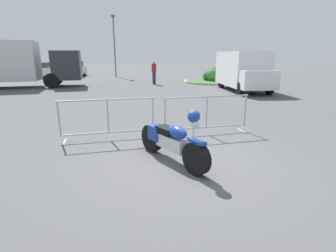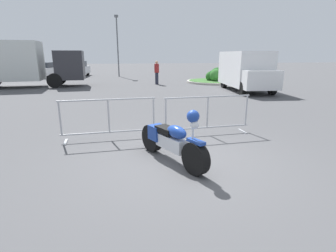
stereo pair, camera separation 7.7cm
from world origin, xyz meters
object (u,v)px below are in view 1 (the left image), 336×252
at_px(parked_car_white, 40,70).
at_px(parked_car_green, 7,70).
at_px(crowd_barrier_near, 108,119).
at_px(crowd_barrier_far, 207,115).
at_px(box_truck, 11,62).
at_px(pedestrian, 154,72).
at_px(motorcycle, 172,140).
at_px(street_lamp, 114,37).
at_px(delivery_van, 243,70).
at_px(parked_car_silver, 73,69).

bearing_deg(parked_car_white, parked_car_green, 89.78).
xyz_separation_m(crowd_barrier_near, crowd_barrier_far, (2.62, 0.00, 0.00)).
bearing_deg(parked_car_white, crowd_barrier_near, -156.86).
bearing_deg(box_truck, crowd_barrier_far, -57.57).
xyz_separation_m(parked_car_white, pedestrian, (9.93, -8.19, 0.22)).
bearing_deg(motorcycle, street_lamp, 157.59).
relative_size(box_truck, parked_car_green, 1.76).
bearing_deg(box_truck, parked_car_white, 89.75).
distance_m(crowd_barrier_near, delivery_van, 11.39).
relative_size(box_truck, parked_car_white, 1.86).
relative_size(box_truck, street_lamp, 1.38).
bearing_deg(parked_car_white, crowd_barrier_far, -150.65).
bearing_deg(pedestrian, box_truck, 16.41).
height_order(parked_car_silver, street_lamp, street_lamp).
distance_m(motorcycle, crowd_barrier_far, 2.14).
distance_m(box_truck, parked_car_green, 9.44).
bearing_deg(box_truck, crowd_barrier_near, -66.26).
height_order(parked_car_silver, pedestrian, pedestrian).
bearing_deg(parked_car_white, box_truck, -171.86).
relative_size(parked_car_green, pedestrian, 2.63).
bearing_deg(parked_car_silver, parked_car_white, 95.68).
relative_size(pedestrian, street_lamp, 0.30).
bearing_deg(delivery_van, box_truck, -101.54).
height_order(delivery_van, parked_car_silver, delivery_van).
relative_size(crowd_barrier_near, parked_car_green, 0.55).
distance_m(crowd_barrier_near, parked_car_green, 23.39).
distance_m(crowd_barrier_far, parked_car_green, 24.63).
xyz_separation_m(motorcycle, box_truck, (-7.81, 14.10, 1.18)).
relative_size(crowd_barrier_far, parked_car_silver, 0.54).
bearing_deg(crowd_barrier_near, parked_car_white, 108.62).
xyz_separation_m(parked_car_white, parked_car_silver, (3.03, 0.06, 0.05)).
bearing_deg(crowd_barrier_far, parked_car_green, 121.00).
relative_size(crowd_barrier_near, street_lamp, 0.43).
xyz_separation_m(parked_car_silver, pedestrian, (6.90, -8.26, 0.17)).
xyz_separation_m(parked_car_silver, street_lamp, (4.10, -0.71, 2.96)).
relative_size(delivery_van, street_lamp, 0.90).
distance_m(box_truck, street_lamp, 10.42).
bearing_deg(pedestrian, parked_car_white, -24.65).
bearing_deg(delivery_van, motorcycle, -28.14).
relative_size(motorcycle, crowd_barrier_far, 0.82).
bearing_deg(street_lamp, motorcycle, -86.85).
height_order(box_truck, parked_car_silver, box_truck).
bearing_deg(motorcycle, box_truck, -176.59).
relative_size(crowd_barrier_far, delivery_van, 0.47).
relative_size(crowd_barrier_far, box_truck, 0.31).
bearing_deg(parked_car_white, pedestrian, -125.01).
height_order(crowd_barrier_near, parked_car_white, parked_car_white).
distance_m(parked_car_green, pedestrian, 15.47).
distance_m(crowd_barrier_near, crowd_barrier_far, 2.62).
bearing_deg(street_lamp, parked_car_silver, 170.13).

